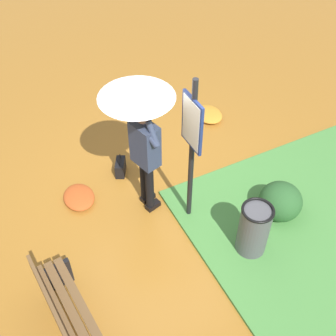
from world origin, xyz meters
The scene contains 10 objects.
ground_plane centered at (0.00, 0.00, 0.00)m, with size 18.00×18.00×0.00m, color #9E6623.
person_with_umbrella centered at (0.07, 0.18, 1.55)m, with size 0.96×0.96×2.04m.
info_sign_post centered at (-0.46, -0.26, 1.44)m, with size 0.44×0.07×2.30m.
handbag centered at (0.78, 0.28, 0.13)m, with size 0.33×0.27×0.37m.
park_bench centered at (-1.37, 1.77, 0.40)m, with size 1.40×0.49×0.75m.
trash_bin centered at (-1.36, -0.71, 0.42)m, with size 0.42×0.42×0.83m.
shrub_cluster centered at (-1.00, -1.44, 0.26)m, with size 0.67×0.61×0.55m.
leaf_pile_near_person centered at (1.39, -1.71, 0.06)m, with size 0.59×0.47×0.13m.
leaf_pile_by_bench centered at (0.53, 1.05, 0.06)m, with size 0.56×0.45×0.12m.
leaf_pile_far_path centered at (2.40, -0.81, 0.05)m, with size 0.47×0.38×0.10m.
Camera 1 is at (-3.87, 1.80, 4.86)m, focal length 45.96 mm.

